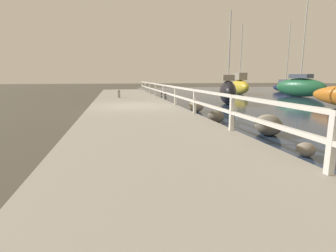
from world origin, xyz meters
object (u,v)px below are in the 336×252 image
Objects in this scene: sailboat_navy at (285,87)px; sailboat_black at (228,91)px; sailboat_yellow at (240,85)px; sailboat_green at (300,87)px; mooring_bollard at (119,94)px.

sailboat_navy reaches higher than sailboat_black.
sailboat_green reaches higher than sailboat_yellow.
sailboat_yellow is 0.79× the size of sailboat_green.
sailboat_black reaches higher than mooring_bollard.
sailboat_green is (15.45, 1.91, 0.31)m from mooring_bollard.
sailboat_black is (6.70, -2.71, 0.23)m from mooring_bollard.
sailboat_navy is at bearing 61.15° from sailboat_black.
sailboat_green is at bearing -121.38° from sailboat_navy.
sailboat_black is at bearing -170.92° from sailboat_green.
sailboat_yellow is 7.33m from sailboat_navy.
sailboat_navy is 7.87m from sailboat_green.
mooring_bollard is 0.07× the size of sailboat_navy.
sailboat_yellow is at bearing 28.35° from mooring_bollard.
mooring_bollard is 15.57m from sailboat_green.
sailboat_navy reaches higher than sailboat_yellow.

